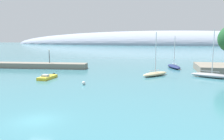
{
  "coord_description": "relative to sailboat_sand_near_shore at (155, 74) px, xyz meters",
  "views": [
    {
      "loc": [
        11.63,
        -19.28,
        7.99
      ],
      "look_at": [
        2.57,
        22.98,
        1.8
      ],
      "focal_mm": 36.72,
      "sensor_mm": 36.0,
      "label": 1
    }
  ],
  "objects": [
    {
      "name": "sailboat_grey_mid_mooring",
      "position": [
        11.07,
        0.11,
        0.03
      ],
      "size": [
        8.22,
        5.34,
        9.54
      ],
      "rotation": [
        0.0,
        0.0,
        5.83
      ],
      "color": "gray",
      "rests_on": "water"
    },
    {
      "name": "mooring_buoy_white",
      "position": [
        -11.63,
        -11.75,
        -0.19
      ],
      "size": [
        0.62,
        0.62,
        0.62
      ],
      "primitive_type": "sphere",
      "color": "silver",
      "rests_on": "water"
    },
    {
      "name": "sailboat_sand_near_shore",
      "position": [
        0.0,
        0.0,
        0.0
      ],
      "size": [
        5.95,
        6.75,
        9.1
      ],
      "rotation": [
        0.0,
        0.0,
        0.9
      ],
      "color": "#C6B284",
      "rests_on": "water"
    },
    {
      "name": "sailboat_navy_outer_mooring",
      "position": [
        4.45,
        13.43,
        -0.01
      ],
      "size": [
        4.25,
        7.87,
        8.31
      ],
      "rotation": [
        0.0,
        0.0,
        1.87
      ],
      "color": "navy",
      "rests_on": "water"
    },
    {
      "name": "breakwater_rocks",
      "position": [
        -30.93,
        6.18,
        0.18
      ],
      "size": [
        27.03,
        6.24,
        1.35
      ],
      "primitive_type": "cube",
      "rotation": [
        0.0,
        0.0,
        0.1
      ],
      "color": "gray",
      "rests_on": "ground"
    },
    {
      "name": "distant_ridge",
      "position": [
        8.1,
        209.9,
        -0.5
      ],
      "size": [
        358.04,
        73.81,
        30.21
      ],
      "primitive_type": "ellipsoid",
      "color": "#8E99AD",
      "rests_on": "ground"
    },
    {
      "name": "motorboat_yellow_foreground",
      "position": [
        -20.4,
        -7.87,
        -0.17
      ],
      "size": [
        2.04,
        5.28,
        0.95
      ],
      "rotation": [
        0.0,
        0.0,
        4.68
      ],
      "color": "yellow",
      "rests_on": "water"
    },
    {
      "name": "harbor_lamp_post",
      "position": [
        -27.4,
        6.72,
        3.04
      ],
      "size": [
        0.36,
        0.36,
        3.45
      ],
      "color": "black",
      "rests_on": "breakwater_rocks"
    },
    {
      "name": "water",
      "position": [
        -10.58,
        -28.7,
        -0.5
      ],
      "size": [
        600.0,
        600.0,
        0.0
      ],
      "primitive_type": "plane",
      "color": "#38727F",
      "rests_on": "ground"
    }
  ]
}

